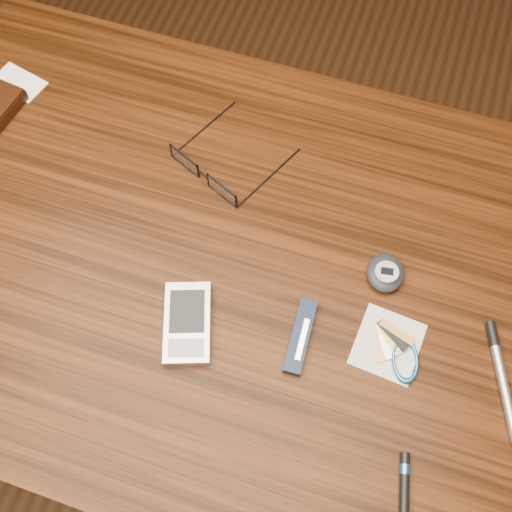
# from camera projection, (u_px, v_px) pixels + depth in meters

# --- Properties ---
(ground) EXTENTS (3.80, 3.80, 0.00)m
(ground) POSITION_uv_depth(u_px,v_px,m) (233.00, 394.00, 1.54)
(ground) COLOR #472814
(ground) RESTS_ON ground
(desk) EXTENTS (1.00, 0.70, 0.75)m
(desk) POSITION_uv_depth(u_px,v_px,m) (219.00, 285.00, 0.96)
(desk) COLOR #391909
(desk) RESTS_ON ground
(eyeglasses) EXTENTS (0.18, 0.18, 0.03)m
(eyeglasses) POSITION_uv_depth(u_px,v_px,m) (207.00, 173.00, 0.91)
(eyeglasses) COLOR black
(eyeglasses) RESTS_ON desk
(pda_phone) EXTENTS (0.09, 0.12, 0.02)m
(pda_phone) POSITION_uv_depth(u_px,v_px,m) (187.00, 323.00, 0.81)
(pda_phone) COLOR #B2B3B7
(pda_phone) RESTS_ON desk
(pedometer) EXTENTS (0.06, 0.06, 0.02)m
(pedometer) POSITION_uv_depth(u_px,v_px,m) (386.00, 273.00, 0.84)
(pedometer) COLOR black
(pedometer) RESTS_ON desk
(notepad_keys) EXTENTS (0.10, 0.09, 0.01)m
(notepad_keys) POSITION_uv_depth(u_px,v_px,m) (397.00, 351.00, 0.80)
(notepad_keys) COLOR silver
(notepad_keys) RESTS_ON desk
(pocket_knife) EXTENTS (0.03, 0.10, 0.01)m
(pocket_knife) POSITION_uv_depth(u_px,v_px,m) (301.00, 336.00, 0.81)
(pocket_knife) COLOR #0D1931
(pocket_knife) RESTS_ON desk
(silver_pen) EXTENTS (0.06, 0.14, 0.01)m
(silver_pen) POSITION_uv_depth(u_px,v_px,m) (500.00, 370.00, 0.79)
(silver_pen) COLOR #B6B5BA
(silver_pen) RESTS_ON desk
(black_blue_pen) EXTENTS (0.03, 0.09, 0.01)m
(black_blue_pen) POSITION_uv_depth(u_px,v_px,m) (404.00, 488.00, 0.73)
(black_blue_pen) COLOR black
(black_blue_pen) RESTS_ON desk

